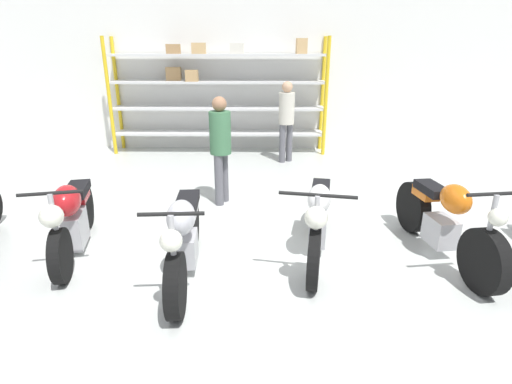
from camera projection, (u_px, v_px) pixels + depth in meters
ground_plane at (255, 262)px, 4.55m from camera, size 30.00×30.00×0.00m
back_wall at (259, 70)px, 9.10m from camera, size 30.00×0.08×3.60m
shelving_rack at (217, 90)px, 8.90m from camera, size 4.82×0.63×2.53m
motorcycle_red at (72, 217)px, 4.64m from camera, size 0.72×1.92×0.97m
motorcycle_silver at (184, 236)px, 4.16m from camera, size 0.56×2.03×1.00m
motorcycle_white at (318, 218)px, 4.56m from camera, size 0.74×2.09×1.00m
motorcycle_orange at (445, 221)px, 4.52m from camera, size 0.58×2.09×1.03m
person_browsing at (287, 116)px, 8.20m from camera, size 0.44×0.44×1.66m
person_near_rack at (220, 143)px, 5.95m from camera, size 0.41×0.41×1.64m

